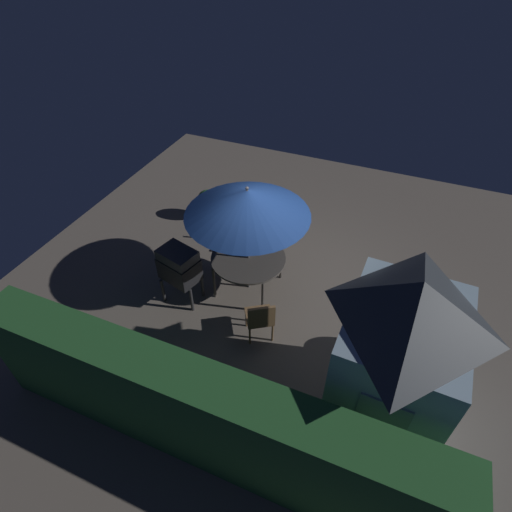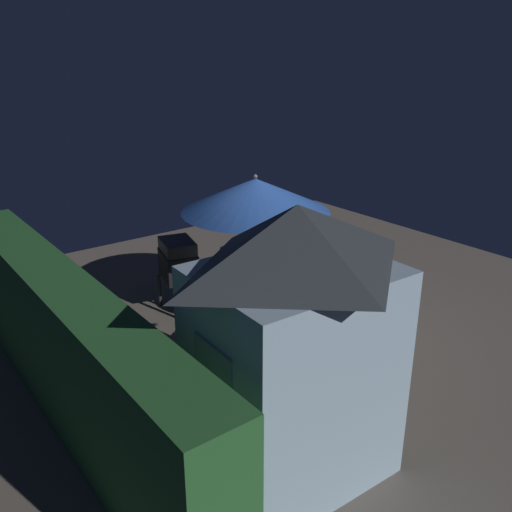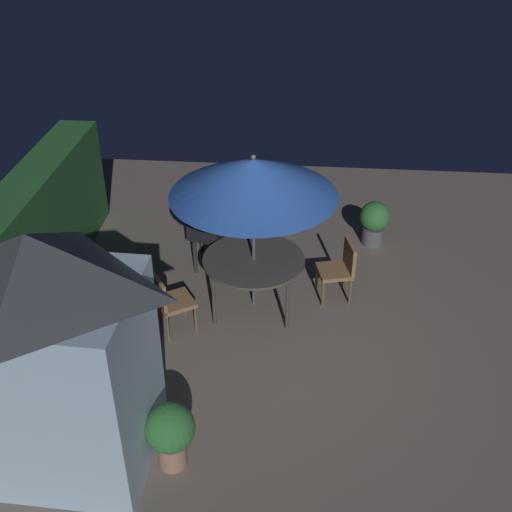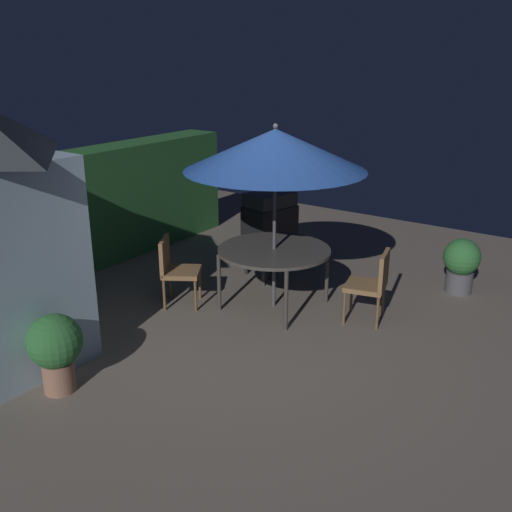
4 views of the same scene
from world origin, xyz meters
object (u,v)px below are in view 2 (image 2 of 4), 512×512
Objects in this scene: patio_umbrella at (256,195)px; potted_plant_by_grill at (272,241)px; bbq_grill at (178,261)px; potted_plant_by_shed at (369,390)px; chair_near_shed at (301,266)px; chair_far_side at (223,325)px; patio_table at (256,276)px; garden_shed at (293,345)px.

patio_umbrella reaches higher than potted_plant_by_grill.
bbq_grill is at bearing 36.17° from patio_umbrella.
potted_plant_by_shed is (-3.93, -0.16, -0.37)m from bbq_grill.
chair_near_shed is at bearing -76.17° from patio_umbrella.
chair_near_shed is at bearing -29.91° from potted_plant_by_shed.
chair_far_side is (-0.68, 1.08, -1.51)m from patio_umbrella.
patio_umbrella is (0.00, 0.00, 1.29)m from patio_table.
patio_table is 1.28m from chair_near_shed.
chair_far_side is at bearing 169.91° from bbq_grill.
patio_umbrella reaches higher than chair_far_side.
garden_shed is 3.47× the size of potted_plant_by_shed.
chair_near_shed is 1.67m from potted_plant_by_grill.
patio_table is 1.29m from chair_far_side.
chair_near_shed is at bearing -43.13° from garden_shed.
garden_shed is 1.95× the size of patio_table.
patio_table is 1.88× the size of potted_plant_by_grill.
bbq_grill is 1.58× the size of potted_plant_by_grill.
chair_near_shed reaches higher than potted_plant_by_shed.
garden_shed is 3.10× the size of chair_far_side.
patio_umbrella is 3.05m from potted_plant_by_grill.
chair_far_side is at bearing 113.19° from chair_near_shed.
potted_plant_by_shed is (-2.20, -0.47, -0.05)m from chair_far_side.
chair_near_shed is at bearing -76.17° from patio_table.
bbq_grill reaches higher than potted_plant_by_shed.
garden_shed is 4.40m from chair_near_shed.
potted_plant_by_grill is at bearing -44.58° from patio_table.
potted_plant_by_shed is at bearing -177.71° from bbq_grill.
patio_umbrella is at bearing -11.93° from potted_plant_by_shed.
potted_plant_by_shed is at bearing 168.07° from patio_umbrella.
patio_table is at bearing 103.83° from chair_near_shed.
potted_plant_by_shed is (-0.04, -1.11, -0.94)m from garden_shed.
garden_shed reaches higher than patio_table.
chair_near_shed is 1.19× the size of potted_plant_by_grill.
chair_far_side is 1.19× the size of potted_plant_by_grill.
potted_plant_by_shed is 1.06× the size of potted_plant_by_grill.
potted_plant_by_grill is (0.80, -2.59, -0.42)m from bbq_grill.
bbq_grill reaches higher than chair_near_shed.
garden_shed is 3.10× the size of chair_near_shed.
patio_umbrella is 3.08× the size of potted_plant_by_grill.
potted_plant_by_shed is at bearing 152.80° from potted_plant_by_grill.
patio_table is 2.96m from potted_plant_by_shed.
chair_far_side is (-0.98, 2.30, 0.00)m from chair_near_shed.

